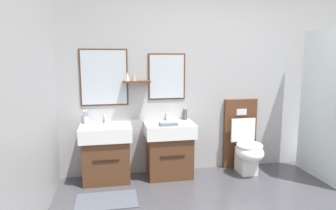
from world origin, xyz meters
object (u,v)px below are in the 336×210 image
toothbrush_cup (86,120)px  soap_dispenser (185,114)px  vanity_sink_right (169,148)px  folded_hand_towel (168,124)px  toilet (244,145)px  shower_tray (336,146)px  vanity_sink_left (106,152)px

toothbrush_cup → soap_dispenser: (1.33, 0.01, 0.03)m
vanity_sink_right → folded_hand_towel: bearing=-107.1°
toilet → toothbrush_cup: toilet is taller
toothbrush_cup → soap_dispenser: size_ratio=1.05×
vanity_sink_right → shower_tray: 2.22m
vanity_sink_right → folded_hand_towel: size_ratio=3.33×
toilet → folded_hand_towel: toilet is taller
vanity_sink_right → shower_tray: (2.18, -0.42, 0.04)m
vanity_sink_left → vanity_sink_right: bearing=0.0°
toilet → shower_tray: size_ratio=0.51×
vanity_sink_left → toothbrush_cup: (-0.24, 0.15, 0.40)m
vanity_sink_right → soap_dispenser: size_ratio=3.94×
toilet → toothbrush_cup: size_ratio=5.10×
vanity_sink_left → folded_hand_towel: bearing=-9.4°
soap_dispenser → toothbrush_cup: bearing=-179.6°
vanity_sink_left → toothbrush_cup: 0.49m
vanity_sink_left → soap_dispenser: (1.08, 0.16, 0.42)m
folded_hand_towel → shower_tray: shower_tray is taller
soap_dispenser → folded_hand_towel: (-0.29, -0.29, -0.06)m
soap_dispenser → shower_tray: bearing=-16.9°
shower_tray → vanity_sink_right: bearing=169.0°
toothbrush_cup → toilet: bearing=-4.3°
toilet → folded_hand_towel: (-1.11, -0.12, 0.38)m
vanity_sink_right → soap_dispenser: soap_dispenser is taller
toilet → soap_dispenser: (-0.82, 0.17, 0.44)m
vanity_sink_right → folded_hand_towel: 0.39m
folded_hand_towel → vanity_sink_left: bearing=170.6°
toothbrush_cup → folded_hand_towel: size_ratio=0.89×
toothbrush_cup → folded_hand_towel: 1.07m
vanity_sink_right → toilet: size_ratio=0.73×
vanity_sink_right → soap_dispenser: 0.52m
vanity_sink_right → toilet: toilet is taller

